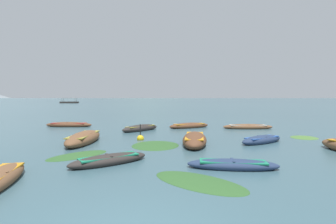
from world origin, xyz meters
name	(u,v)px	position (x,y,z in m)	size (l,w,h in m)	color
ground_plane	(151,98)	(0.00, 1500.00, 0.00)	(6000.00, 6000.00, 0.00)	#385660
mountain_1	(4,70)	(-922.81, 1605.42, 174.00)	(1330.69, 1330.69, 348.01)	slate
mountain_2	(148,84)	(-20.51, 1781.86, 103.16)	(901.99, 901.99, 206.32)	slate
rowboat_0	(248,127)	(8.45, 15.30, 0.15)	(4.13, 1.32, 0.49)	brown
rowboat_1	(84,138)	(-3.34, 9.96, 0.24)	(1.67, 4.34, 0.77)	brown
rowboat_2	(109,160)	(-1.12, 5.35, 0.15)	(3.15, 2.39, 0.46)	#2D2826
rowboat_3	(233,165)	(3.45, 4.39, 0.13)	(3.38, 1.41, 0.42)	navy
rowboat_4	(195,140)	(2.89, 9.02, 0.24)	(2.04, 4.07, 0.78)	brown
rowboat_5	(262,140)	(6.77, 9.17, 0.16)	(3.22, 2.34, 0.52)	navy
rowboat_7	(140,128)	(-0.32, 14.74, 0.18)	(3.16, 3.14, 0.58)	#2D2826
rowboat_10	(69,125)	(-6.72, 17.76, 0.16)	(4.15, 1.45, 0.52)	brown
rowboat_11	(189,126)	(3.73, 16.23, 0.17)	(3.81, 2.24, 0.54)	brown
ferry_0	(69,102)	(-36.11, 108.12, 0.45)	(7.75, 3.15, 2.54)	#2D2826
mooring_buoy	(140,138)	(-0.14, 10.57, 0.10)	(0.42, 0.42, 1.08)	yellow
weed_patch_0	(155,145)	(0.73, 8.80, 0.00)	(2.50, 2.69, 0.14)	#2D5628
weed_patch_1	(198,182)	(1.93, 3.06, 0.00)	(3.11, 1.44, 0.14)	#2D5628
weed_patch_2	(304,138)	(10.24, 10.64, 0.00)	(1.60, 1.70, 0.14)	#477033
weed_patch_3	(78,156)	(-2.73, 6.78, 0.00)	(2.73, 1.28, 0.14)	#2D5628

